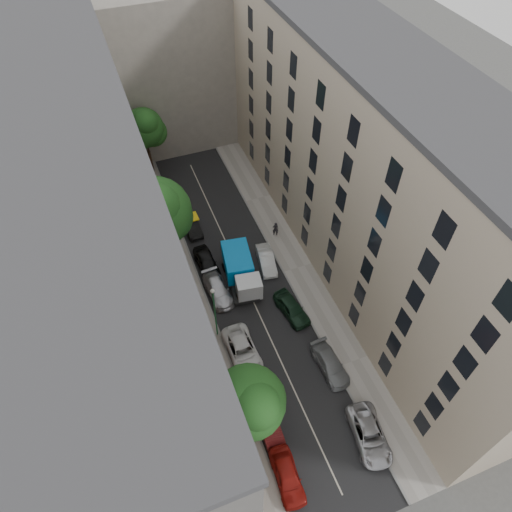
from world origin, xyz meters
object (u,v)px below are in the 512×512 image
tarp_truck (241,270)px  pedestrian (275,229)px  car_right_1 (330,364)px  car_left_3 (218,290)px  car_left_1 (268,422)px  car_left_5 (191,225)px  car_right_3 (266,260)px  lamp_post (214,308)px  car_right_2 (292,308)px  car_left_0 (287,476)px  car_right_0 (369,435)px  tree_mid (158,215)px  car_left_2 (242,350)px  tree_far (145,130)px  car_left_4 (207,262)px  tree_near (250,404)px

tarp_truck → pedestrian: bearing=47.6°
car_right_1 → car_left_3: bearing=118.0°
car_left_1 → pedestrian: 20.13m
tarp_truck → pedestrian: 6.95m
car_left_3 → pedestrian: (7.96, 5.17, 0.33)m
car_right_1 → pedestrian: bearing=81.3°
car_left_5 → pedestrian: (7.96, -4.03, 0.34)m
car_right_3 → lamp_post: lamp_post is taller
car_right_2 → pedestrian: (2.36, 9.57, 0.27)m
car_left_0 → car_left_3: 17.28m
car_right_0 → lamp_post: lamp_post is taller
tarp_truck → lamp_post: bearing=-119.8°
car_left_0 → car_right_3: bearing=76.5°
car_left_0 → car_right_2: car_right_2 is taller
car_left_0 → car_left_1: size_ratio=1.03×
car_left_0 → car_right_3: 20.00m
car_left_1 → tree_mid: bearing=101.0°
car_left_2 → car_left_3: car_left_2 is taller
car_right_1 → car_right_2: size_ratio=1.02×
tarp_truck → car_right_0: tarp_truck is taller
tree_far → car_left_5: bearing=-81.1°
car_left_1 → car_left_2: bearing=88.5°
car_left_3 → pedestrian: bearing=29.6°
car_left_0 → car_left_4: car_left_4 is taller
car_left_1 → car_left_3: (0.27, 13.20, -0.01)m
car_left_1 → car_right_1: bearing=22.4°
car_right_0 → pedestrian: pedestrian is taller
tarp_truck → car_left_4: tarp_truck is taller
car_left_0 → lamp_post: lamp_post is taller
car_left_0 → car_left_5: car_left_0 is taller
car_left_3 → car_right_1: size_ratio=1.05×
pedestrian → car_left_3: bearing=51.5°
lamp_post → tree_far: bearing=90.7°
tarp_truck → car_right_1: 12.05m
car_left_4 → car_left_3: bearing=-93.4°
pedestrian → car_left_2: bearing=75.0°
car_left_1 → lamp_post: 9.69m
tarp_truck → car_right_1: (3.75, -11.41, -0.91)m
car_left_3 → tree_near: 14.50m
tarp_truck → car_left_2: 8.13m
car_right_1 → tarp_truck: bearing=105.4°
car_left_2 → car_right_1: (6.33, -3.75, -0.07)m
car_right_1 → car_right_0: bearing=-92.2°
car_right_1 → car_right_3: 12.42m
car_left_2 → pedestrian: size_ratio=2.98×
car_left_2 → tree_far: size_ratio=0.60×
tree_far → pedestrian: (9.66, -14.92, -5.02)m
tarp_truck → car_left_4: bearing=141.3°
car_right_2 → tree_far: (-7.30, 24.49, 5.29)m
car_left_4 → car_right_1: (6.33, -14.20, -0.09)m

